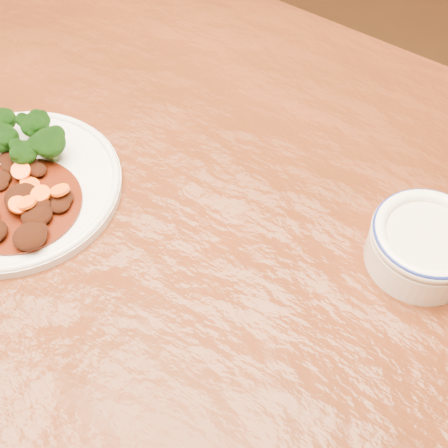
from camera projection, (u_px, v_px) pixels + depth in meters
The scene contains 6 objects.
ground at pixel (169, 417), 1.35m from camera, with size 4.00×4.00×0.00m, color #422810.
dining_table at pixel (134, 231), 0.82m from camera, with size 1.54×0.96×0.75m.
dinner_plate at pixel (15, 186), 0.75m from camera, with size 0.26×0.26×0.02m.
broccoli_florets at pixel (15, 137), 0.76m from camera, with size 0.13×0.09×0.04m.
mince_stew at pixel (21, 203), 0.72m from camera, with size 0.14×0.14×0.03m.
dip_bowl at pixel (425, 244), 0.67m from camera, with size 0.12×0.12×0.06m.
Camera 1 is at (0.37, -0.35, 1.32)m, focal length 50.00 mm.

